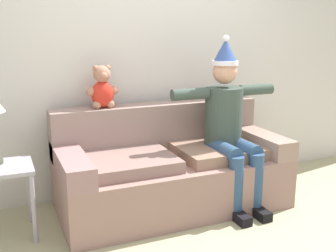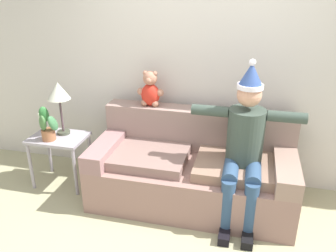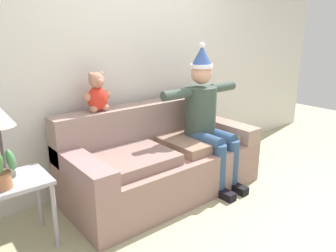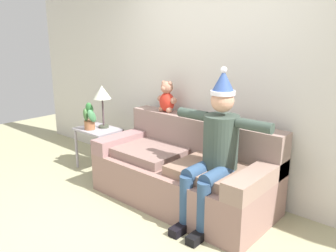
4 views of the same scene
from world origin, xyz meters
name	(u,v)px [view 2 (image 2 of 4)]	position (x,y,z in m)	size (l,w,h in m)	color
back_wall	(204,61)	(0.00, 1.55, 1.35)	(7.00, 0.10, 2.70)	silver
couch	(193,169)	(0.00, 1.01, 0.34)	(2.00, 0.93, 0.89)	gray
person_seated	(245,144)	(0.49, 0.84, 0.77)	(1.02, 0.77, 1.52)	#39483E
teddy_bear	(150,90)	(-0.53, 1.30, 1.06)	(0.29, 0.17, 0.38)	red
side_table	(59,144)	(-1.47, 0.95, 0.48)	(0.59, 0.43, 0.57)	#A29CA7
table_lamp	(59,94)	(-1.45, 1.04, 1.04)	(0.24, 0.24, 0.58)	#434939
potted_plant	(47,126)	(-1.52, 0.86, 0.73)	(0.24, 0.22, 0.36)	#9D613F
candle_tall	(41,122)	(-1.64, 0.93, 0.74)	(0.04, 0.04, 0.26)	beige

